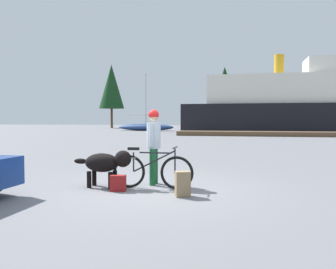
{
  "coord_description": "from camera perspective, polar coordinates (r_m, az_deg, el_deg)",
  "views": [
    {
      "loc": [
        2.01,
        -7.1,
        1.5
      ],
      "look_at": [
        0.12,
        1.65,
        1.11
      ],
      "focal_mm": 37.03,
      "sensor_mm": 36.0,
      "label": 1
    }
  ],
  "objects": [
    {
      "name": "dog",
      "position": [
        7.76,
        -10.16,
        -4.61
      ],
      "size": [
        1.34,
        0.49,
        0.82
      ],
      "color": "black",
      "rests_on": "ground_plane"
    },
    {
      "name": "bicycle",
      "position": [
        7.51,
        -2.65,
        -5.98
      ],
      "size": [
        1.78,
        0.44,
        0.91
      ],
      "color": "black",
      "rests_on": "ground_plane"
    },
    {
      "name": "sailboat_moored",
      "position": [
        45.55,
        -3.67,
        1.25
      ],
      "size": [
        7.43,
        2.08,
        7.51
      ],
      "color": "navy",
      "rests_on": "ground_plane"
    },
    {
      "name": "pine_tree_center",
      "position": [
        54.35,
        9.29,
        7.63
      ],
      "size": [
        4.19,
        4.19,
        9.55
      ],
      "color": "#4C331E",
      "rests_on": "ground_plane"
    },
    {
      "name": "person_cyclist",
      "position": [
        7.94,
        -2.37,
        -0.82
      ],
      "size": [
        0.32,
        0.53,
        1.72
      ],
      "color": "#19592D",
      "rests_on": "ground_plane"
    },
    {
      "name": "dock_pier",
      "position": [
        32.27,
        15.19,
        0.13
      ],
      "size": [
        15.2,
        2.53,
        0.4
      ],
      "primitive_type": "cube",
      "color": "brown",
      "rests_on": "ground_plane"
    },
    {
      "name": "handbag_pannier",
      "position": [
        7.36,
        -8.22,
        -7.94
      ],
      "size": [
        0.35,
        0.23,
        0.33
      ],
      "primitive_type": "cube",
      "rotation": [
        0.0,
        0.0,
        0.17
      ],
      "color": "maroon",
      "rests_on": "ground_plane"
    },
    {
      "name": "ground_plane",
      "position": [
        7.53,
        -3.58,
        -8.97
      ],
      "size": [
        160.0,
        160.0,
        0.0
      ],
      "primitive_type": "plane",
      "color": "slate"
    },
    {
      "name": "pine_tree_far_left",
      "position": [
        60.68,
        -9.28,
        7.78
      ],
      "size": [
        4.3,
        4.3,
        10.86
      ],
      "color": "#4C331E",
      "rests_on": "ground_plane"
    },
    {
      "name": "ferry_boat",
      "position": [
        41.89,
        22.52,
        4.52
      ],
      "size": [
        28.12,
        7.06,
        8.79
      ],
      "color": "black",
      "rests_on": "ground_plane"
    },
    {
      "name": "backpack",
      "position": [
        6.78,
        2.43,
        -8.14
      ],
      "size": [
        0.33,
        0.29,
        0.49
      ],
      "primitive_type": "cube",
      "rotation": [
        0.0,
        0.0,
        0.38
      ],
      "color": "#8C7251",
      "rests_on": "ground_plane"
    },
    {
      "name": "pine_tree_far_right",
      "position": [
        56.88,
        18.87,
        6.01
      ],
      "size": [
        3.46,
        3.46,
        8.2
      ],
      "color": "#4C331E",
      "rests_on": "ground_plane"
    }
  ]
}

